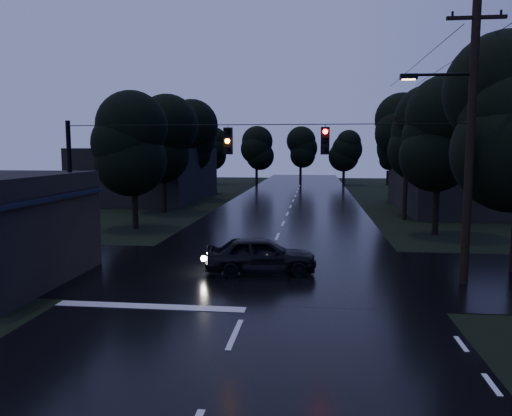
# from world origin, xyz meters

# --- Properties ---
(main_road) EXTENTS (12.00, 120.00, 0.02)m
(main_road) POSITION_xyz_m (0.00, 30.00, 0.00)
(main_road) COLOR black
(main_road) RESTS_ON ground
(cross_street) EXTENTS (60.00, 9.00, 0.02)m
(cross_street) POSITION_xyz_m (0.00, 12.00, 0.00)
(cross_street) COLOR black
(cross_street) RESTS_ON ground
(building_far_right) EXTENTS (10.00, 14.00, 4.40)m
(building_far_right) POSITION_xyz_m (14.00, 34.00, 2.20)
(building_far_right) COLOR black
(building_far_right) RESTS_ON ground
(building_far_left) EXTENTS (10.00, 16.00, 5.00)m
(building_far_left) POSITION_xyz_m (-14.00, 40.00, 2.50)
(building_far_left) COLOR black
(building_far_left) RESTS_ON ground
(utility_pole_main) EXTENTS (3.50, 0.30, 10.00)m
(utility_pole_main) POSITION_xyz_m (7.41, 11.00, 5.26)
(utility_pole_main) COLOR black
(utility_pole_main) RESTS_ON ground
(utility_pole_far) EXTENTS (2.00, 0.30, 7.50)m
(utility_pole_far) POSITION_xyz_m (8.30, 28.00, 3.88)
(utility_pole_far) COLOR black
(utility_pole_far) RESTS_ON ground
(anchor_pole_left) EXTENTS (0.18, 0.18, 6.00)m
(anchor_pole_left) POSITION_xyz_m (-7.50, 11.00, 3.00)
(anchor_pole_left) COLOR black
(anchor_pole_left) RESTS_ON ground
(span_signals) EXTENTS (15.00, 0.37, 1.12)m
(span_signals) POSITION_xyz_m (0.56, 10.99, 5.24)
(span_signals) COLOR black
(span_signals) RESTS_ON ground
(tree_left_a) EXTENTS (3.92, 3.92, 8.26)m
(tree_left_a) POSITION_xyz_m (-9.00, 22.00, 5.24)
(tree_left_a) COLOR black
(tree_left_a) RESTS_ON ground
(tree_left_b) EXTENTS (4.20, 4.20, 8.85)m
(tree_left_b) POSITION_xyz_m (-9.60, 30.00, 5.62)
(tree_left_b) COLOR black
(tree_left_b) RESTS_ON ground
(tree_left_c) EXTENTS (4.48, 4.48, 9.44)m
(tree_left_c) POSITION_xyz_m (-10.20, 40.00, 5.99)
(tree_left_c) COLOR black
(tree_left_c) RESTS_ON ground
(tree_right_a) EXTENTS (4.20, 4.20, 8.85)m
(tree_right_a) POSITION_xyz_m (9.00, 22.00, 5.62)
(tree_right_a) COLOR black
(tree_right_a) RESTS_ON ground
(tree_right_b) EXTENTS (4.48, 4.48, 9.44)m
(tree_right_b) POSITION_xyz_m (9.60, 30.00, 5.99)
(tree_right_b) COLOR black
(tree_right_b) RESTS_ON ground
(tree_right_c) EXTENTS (4.76, 4.76, 10.03)m
(tree_right_c) POSITION_xyz_m (10.20, 40.00, 6.37)
(tree_right_c) COLOR black
(tree_right_c) RESTS_ON ground
(car) EXTENTS (4.60, 2.41, 1.49)m
(car) POSITION_xyz_m (-0.03, 11.70, 0.75)
(car) COLOR black
(car) RESTS_ON ground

